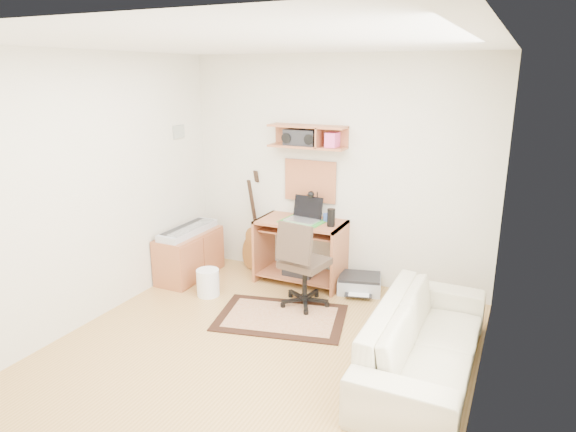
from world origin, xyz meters
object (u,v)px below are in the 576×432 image
at_px(task_chair, 305,263).
at_px(sofa, 426,329).
at_px(cabinet, 189,255).
at_px(desk, 301,252).
at_px(printer, 359,284).

bearing_deg(task_chair, sofa, -18.40).
relative_size(task_chair, cabinet, 1.07).
height_order(desk, sofa, sofa).
bearing_deg(sofa, cabinet, 73.80).
relative_size(desk, sofa, 0.50).
bearing_deg(cabinet, printer, 12.94).
relative_size(task_chair, printer, 2.02).
bearing_deg(cabinet, sofa, -16.20).
bearing_deg(sofa, printer, 36.29).
xyz_separation_m(desk, sofa, (1.69, -1.29, 0.01)).
bearing_deg(printer, desk, 167.48).
bearing_deg(printer, sofa, -68.51).
bearing_deg(desk, cabinet, -161.39).
xyz_separation_m(cabinet, printer, (1.99, 0.46, -0.19)).
height_order(desk, cabinet, desk).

